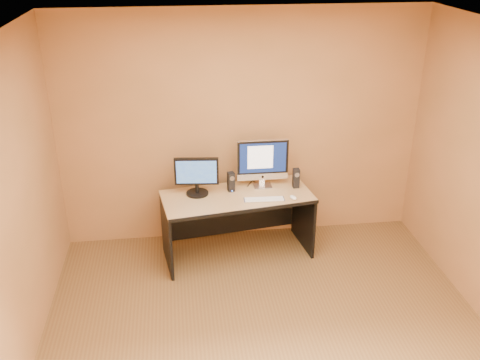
% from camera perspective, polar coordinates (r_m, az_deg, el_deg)
% --- Properties ---
extents(floor, '(4.00, 4.00, 0.00)m').
position_cam_1_polar(floor, '(4.84, 3.38, -17.47)').
color(floor, brown).
rests_on(floor, ground).
extents(walls, '(4.00, 4.00, 2.60)m').
position_cam_1_polar(walls, '(4.08, 3.83, -3.86)').
color(walls, '#A97144').
rests_on(walls, ground).
extents(ceiling, '(4.00, 4.00, 0.00)m').
position_cam_1_polar(ceiling, '(3.63, 4.43, 14.40)').
color(ceiling, white).
rests_on(ceiling, walls).
extents(desk, '(1.66, 0.91, 0.73)m').
position_cam_1_polar(desk, '(5.83, -0.29, -4.85)').
color(desk, tan).
rests_on(desk, ground).
extents(imac, '(0.56, 0.21, 0.54)m').
position_cam_1_polar(imac, '(5.75, 2.47, 1.76)').
color(imac, silver).
rests_on(imac, desk).
extents(second_monitor, '(0.49, 0.28, 0.41)m').
position_cam_1_polar(second_monitor, '(5.61, -4.64, 0.39)').
color(second_monitor, black).
rests_on(second_monitor, desk).
extents(speaker_left, '(0.08, 0.08, 0.22)m').
position_cam_1_polar(speaker_left, '(5.71, -0.97, -0.19)').
color(speaker_left, black).
rests_on(speaker_left, desk).
extents(speaker_right, '(0.07, 0.07, 0.22)m').
position_cam_1_polar(speaker_right, '(5.82, 6.00, 0.20)').
color(speaker_right, black).
rests_on(speaker_right, desk).
extents(keyboard, '(0.43, 0.13, 0.02)m').
position_cam_1_polar(keyboard, '(5.56, 2.60, -2.09)').
color(keyboard, silver).
rests_on(keyboard, desk).
extents(mouse, '(0.09, 0.11, 0.04)m').
position_cam_1_polar(mouse, '(5.60, 5.69, -1.86)').
color(mouse, white).
rests_on(mouse, desk).
extents(cable_a, '(0.09, 0.20, 0.01)m').
position_cam_1_polar(cable_a, '(5.91, 1.82, -0.40)').
color(cable_a, black).
rests_on(cable_a, desk).
extents(cable_b, '(0.09, 0.16, 0.01)m').
position_cam_1_polar(cable_b, '(5.91, 1.05, -0.37)').
color(cable_b, black).
rests_on(cable_b, desk).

